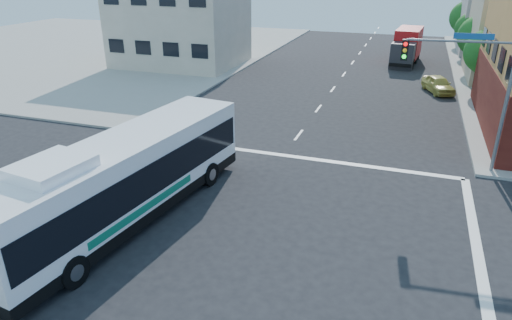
% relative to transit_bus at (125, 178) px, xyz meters
% --- Properties ---
extents(ground, '(120.00, 120.00, 0.00)m').
position_rel_transit_bus_xyz_m(ground, '(4.29, -0.68, -1.93)').
color(ground, black).
rests_on(ground, ground).
extents(sidewalk_nw, '(50.00, 50.00, 0.15)m').
position_rel_transit_bus_xyz_m(sidewalk_nw, '(-30.71, 34.32, -1.86)').
color(sidewalk_nw, gray).
rests_on(sidewalk_nw, ground).
extents(building_west, '(12.06, 10.06, 8.00)m').
position_rel_transit_bus_xyz_m(building_west, '(-12.73, 29.30, 2.07)').
color(building_west, beige).
rests_on(building_west, ground).
extents(signal_mast_ne, '(7.91, 1.13, 8.07)m').
position_rel_transit_bus_xyz_m(signal_mast_ne, '(13.36, 9.94, 3.05)').
color(signal_mast_ne, slate).
rests_on(signal_mast_ne, ground).
extents(street_tree_a, '(3.60, 3.60, 5.53)m').
position_rel_transit_bus_xyz_m(street_tree_a, '(16.19, 27.24, 1.65)').
color(street_tree_a, '#342012').
rests_on(street_tree_a, ground).
extents(street_tree_b, '(3.80, 3.80, 5.79)m').
position_rel_transit_bus_xyz_m(street_tree_b, '(16.19, 35.24, 1.82)').
color(street_tree_b, '#342012').
rests_on(street_tree_b, ground).
extents(street_tree_c, '(3.40, 3.40, 5.29)m').
position_rel_transit_bus_xyz_m(street_tree_c, '(16.19, 43.24, 1.53)').
color(street_tree_c, '#342012').
rests_on(street_tree_c, ground).
extents(street_tree_d, '(4.00, 4.00, 6.03)m').
position_rel_transit_bus_xyz_m(street_tree_d, '(16.19, 51.24, 1.95)').
color(street_tree_d, '#342012').
rests_on(street_tree_d, ground).
extents(transit_bus, '(4.60, 13.62, 3.95)m').
position_rel_transit_bus_xyz_m(transit_bus, '(0.00, 0.00, 0.00)').
color(transit_bus, black).
rests_on(transit_bus, ground).
extents(box_truck, '(2.98, 8.08, 3.56)m').
position_rel_transit_bus_xyz_m(box_truck, '(9.65, 37.75, -0.21)').
color(box_truck, '#29292F').
rests_on(box_truck, ground).
extents(parked_car, '(2.99, 4.36, 1.38)m').
position_rel_transit_bus_xyz_m(parked_car, '(12.75, 26.11, -1.25)').
color(parked_car, '#BDB14E').
rests_on(parked_car, ground).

